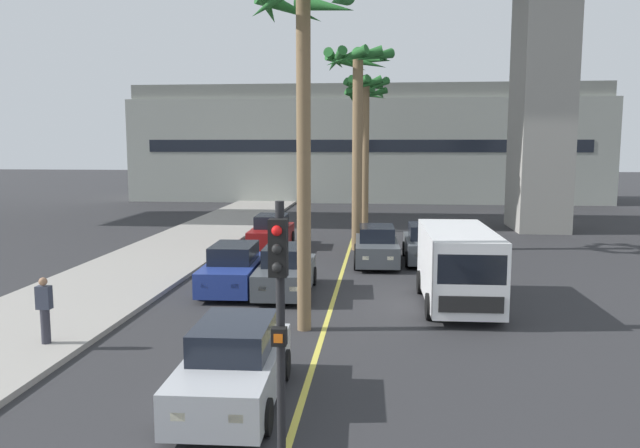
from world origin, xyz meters
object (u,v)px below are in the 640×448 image
Objects in this scene: car_queue_sixth at (234,366)px; palm_tree_far_median at (304,57)px; palm_tree_near_median at (366,117)px; car_queue_fifth at (377,247)px; palm_tree_mid_median at (358,91)px; palm_tree_farthest_median at (366,108)px; traffic_light_median_near at (280,313)px; car_queue_fourth at (272,233)px; delivery_van at (458,265)px; car_queue_front at (426,245)px; pedestrian_mid_block at (45,309)px; car_queue_third at (233,269)px; car_queue_second at (286,272)px.

palm_tree_far_median is (0.76, 4.80, 6.38)m from car_queue_sixth.
car_queue_fifth is at bearing -86.86° from palm_tree_near_median.
palm_tree_mid_median is 1.06× the size of palm_tree_farthest_median.
traffic_light_median_near is 0.48× the size of palm_tree_near_median.
delivery_van is (7.51, -10.02, 0.57)m from car_queue_fourth.
car_queue_fourth is (-7.06, 2.78, 0.00)m from car_queue_front.
palm_tree_far_median reaches higher than car_queue_sixth.
pedestrian_mid_block is at bearing -124.22° from car_queue_fifth.
car_queue_fifth is at bearing 86.23° from traffic_light_median_near.
palm_tree_far_median is (-3.88, -10.11, 6.38)m from car_queue_front.
palm_tree_mid_median is at bearing 65.78° from car_queue_third.
palm_tree_mid_median is at bearing -3.13° from car_queue_fourth.
car_queue_front and car_queue_fifth have the same top height.
palm_tree_farthest_median is (-0.72, 9.56, 6.13)m from car_queue_fifth.
palm_tree_far_median is 1.04× the size of palm_tree_farthest_median.
palm_tree_mid_median is (1.63, 17.46, 6.53)m from car_queue_sixth.
palm_tree_near_median is 30.26m from pedestrian_mid_block.
car_queue_third is 7.12m from pedestrian_mid_block.
car_queue_fourth is at bearing 103.84° from palm_tree_far_median.
car_queue_third is (-1.82, 0.20, 0.00)m from car_queue_second.
car_queue_second is at bearing -102.94° from palm_tree_mid_median.
palm_tree_far_median is at bearing -111.02° from car_queue_front.
pedestrian_mid_block reaches higher than car_queue_sixth.
palm_tree_near_median reaches higher than palm_tree_farthest_median.
car_queue_fifth is (4.76, 5.12, 0.00)m from car_queue_third.
car_queue_third is at bearing -105.38° from palm_tree_farthest_median.
car_queue_third is 11.34m from palm_tree_mid_median.
palm_tree_mid_median is 12.69m from palm_tree_far_median.
car_queue_third is 7.41m from delivery_van.
traffic_light_median_near reaches higher than car_queue_fifth.
car_queue_front is 0.99× the size of car_queue_third.
car_queue_third is 12.96m from traffic_light_median_near.
car_queue_second is 0.48× the size of palm_tree_farthest_median.
palm_tree_far_median is at bearing -146.55° from delivery_van.
traffic_light_median_near is at bearing -73.61° from car_queue_third.
car_queue_third and car_queue_fifth have the same top height.
car_queue_fifth is at bearing 55.78° from pedestrian_mid_block.
pedestrian_mid_block is at bearing 153.59° from car_queue_sixth.
palm_tree_near_median reaches higher than car_queue_sixth.
car_queue_second is 11.02m from palm_tree_mid_median.
car_queue_third is at bearing 124.85° from palm_tree_far_median.
pedestrian_mid_block reaches higher than car_queue_second.
car_queue_sixth is at bearing -99.04° from palm_tree_far_median.
palm_tree_far_median reaches higher than palm_tree_near_median.
delivery_van reaches higher than car_queue_front.
delivery_van reaches higher than car_queue_fifth.
palm_tree_near_median is at bearing 89.68° from traffic_light_median_near.
car_queue_sixth is 32.12m from palm_tree_near_median.
car_queue_fourth is 0.45× the size of palm_tree_mid_median.
palm_tree_farthest_median is (1.11, 18.89, -0.25)m from palm_tree_far_median.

